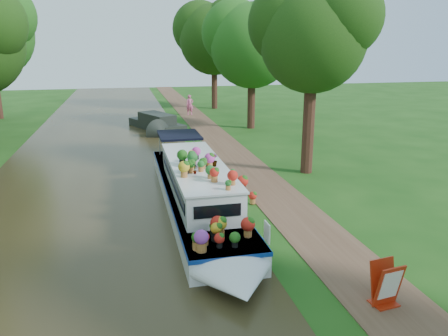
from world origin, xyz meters
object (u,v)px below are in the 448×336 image
plant_boat (198,191)px  sandwich_board (386,286)px  pedestrian_pink (190,105)px  second_boat (157,123)px

plant_boat → sandwich_board: bearing=-64.4°
sandwich_board → pedestrian_pink: (-0.07, 30.38, 0.39)m
plant_boat → pedestrian_pink: 23.67m
plant_boat → second_boat: size_ratio=2.02×
pedestrian_pink → plant_boat: bearing=-99.4°
plant_boat → second_boat: (-0.17, 16.86, -0.36)m
second_boat → pedestrian_pink: pedestrian_pink is taller
sandwich_board → pedestrian_pink: 30.38m
second_boat → plant_boat: bearing=-114.3°
plant_boat → pedestrian_pink: bearing=82.1°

